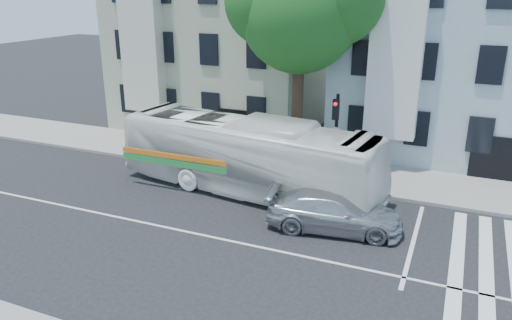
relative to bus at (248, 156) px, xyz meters
The scene contains 9 objects.
ground 4.83m from the bus, 78.90° to the right, with size 120.00×120.00×0.00m, color black.
sidewalk_far 4.00m from the bus, 76.21° to the left, with size 80.00×4.00×0.15m, color gray.
building_left 12.79m from the bus, 120.14° to the left, with size 12.00×10.00×11.00m, color #A6AC90.
building_right 13.71m from the bus, 53.28° to the left, with size 12.00×10.00×11.00m, color #9CAEB9.
street_tree 7.56m from the bus, 77.75° to the left, with size 7.30×5.90×11.10m.
bus is the anchor object (origin of this frame).
sedan 5.00m from the bus, 24.93° to the right, with size 5.06×2.06×1.47m, color #BABCC2.
hedge 3.10m from the bus, 124.77° to the left, with size 8.50×0.84×0.70m, color #22581C, non-canonical shape.
traffic_signal 4.00m from the bus, 27.10° to the left, with size 0.45×0.53×4.34m.
Camera 1 is at (7.52, -14.35, 8.76)m, focal length 35.00 mm.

